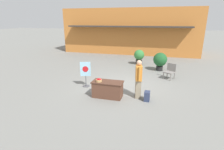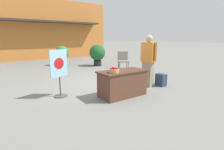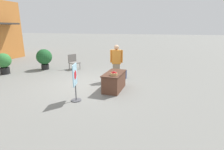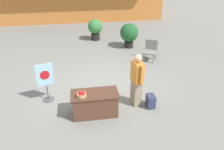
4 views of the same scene
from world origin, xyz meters
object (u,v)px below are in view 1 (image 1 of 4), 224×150
object	(u,v)px
display_table	(108,89)
potted_plant_far_left	(139,56)
person_visitor	(138,79)
poster_board	(86,73)
apple_basket	(99,80)
patio_chair	(170,70)
backpack	(147,96)
potted_plant_near_right	(160,60)

from	to	relation	value
display_table	potted_plant_far_left	distance (m)	6.62
person_visitor	poster_board	size ratio (longest dim) A/B	1.31
display_table	apple_basket	xyz separation A→B (m)	(-0.38, -0.10, 0.43)
person_visitor	patio_chair	world-z (taller)	person_visitor
apple_basket	backpack	bearing A→B (deg)	4.56
display_table	backpack	xyz separation A→B (m)	(1.77, 0.07, -0.16)
apple_basket	person_visitor	xyz separation A→B (m)	(1.72, 0.40, 0.09)
person_visitor	backpack	world-z (taller)	person_visitor
display_table	person_visitor	size ratio (longest dim) A/B	0.81
backpack	potted_plant_far_left	xyz separation A→B (m)	(-1.17, 6.51, 0.47)
person_visitor	potted_plant_near_right	bearing A→B (deg)	-112.76
patio_chair	apple_basket	bearing A→B (deg)	-11.63
person_visitor	potted_plant_near_right	world-z (taller)	person_visitor
backpack	poster_board	xyz separation A→B (m)	(-3.26, 0.89, 0.50)
apple_basket	patio_chair	world-z (taller)	patio_chair
potted_plant_far_left	apple_basket	bearing A→B (deg)	-98.30
poster_board	patio_chair	xyz separation A→B (m)	(4.33, 2.56, -0.21)
patio_chair	potted_plant_far_left	xyz separation A→B (m)	(-2.25, 3.06, 0.18)
person_visitor	poster_board	bearing A→B (deg)	-25.70
poster_board	potted_plant_far_left	distance (m)	6.00
patio_chair	display_table	bearing A→B (deg)	-8.91
apple_basket	patio_chair	distance (m)	4.86
potted_plant_near_right	apple_basket	bearing A→B (deg)	-116.18
display_table	backpack	world-z (taller)	display_table
person_visitor	poster_board	xyz separation A→B (m)	(-2.83, 0.66, -0.18)
poster_board	person_visitor	bearing A→B (deg)	60.50
display_table	apple_basket	distance (m)	0.58
apple_basket	potted_plant_far_left	xyz separation A→B (m)	(0.98, 6.69, -0.13)
apple_basket	potted_plant_far_left	size ratio (longest dim) A/B	0.24
backpack	person_visitor	bearing A→B (deg)	151.96
display_table	person_visitor	bearing A→B (deg)	12.58
potted_plant_far_left	potted_plant_near_right	world-z (taller)	potted_plant_near_right
display_table	potted_plant_far_left	xyz separation A→B (m)	(0.60, 6.58, 0.31)
potted_plant_near_right	person_visitor	bearing A→B (deg)	-100.19
potted_plant_far_left	potted_plant_near_right	xyz separation A→B (m)	(1.62, -1.41, 0.06)
apple_basket	potted_plant_far_left	distance (m)	6.76
display_table	patio_chair	bearing A→B (deg)	51.11
person_visitor	patio_chair	xyz separation A→B (m)	(1.50, 3.23, -0.39)
poster_board	potted_plant_far_left	bearing A→B (deg)	143.27
apple_basket	poster_board	xyz separation A→B (m)	(-1.11, 1.06, -0.09)
display_table	poster_board	world-z (taller)	poster_board
person_visitor	potted_plant_near_right	distance (m)	4.96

